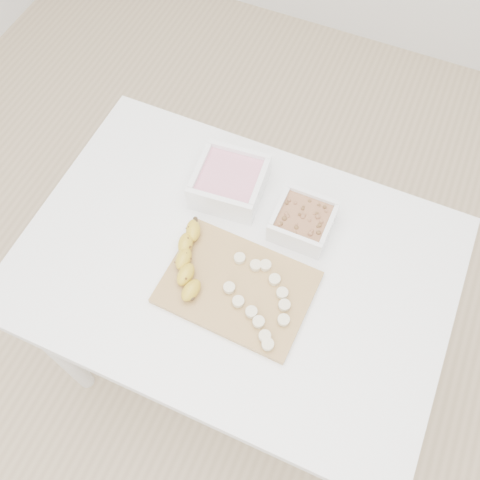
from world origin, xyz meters
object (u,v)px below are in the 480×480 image
at_px(table, 235,280).
at_px(bowl_yogurt, 230,182).
at_px(bowl_granola, 303,221).
at_px(cutting_board, 237,287).
at_px(banana, 189,261).

relative_size(table, bowl_yogurt, 5.54).
bearing_deg(bowl_yogurt, bowl_granola, -7.98).
bearing_deg(cutting_board, bowl_granola, 69.63).
bearing_deg(banana, bowl_yogurt, 78.03).
bearing_deg(table, cutting_board, -60.83).
relative_size(bowl_yogurt, banana, 0.91).
bearing_deg(banana, bowl_granola, 32.81).
xyz_separation_m(bowl_granola, banana, (-0.20, -0.20, -0.00)).
xyz_separation_m(bowl_granola, cutting_board, (-0.08, -0.21, -0.02)).
height_order(bowl_yogurt, bowl_granola, bowl_yogurt).
distance_m(bowl_granola, cutting_board, 0.22).
bearing_deg(bowl_granola, bowl_yogurt, 172.02).
xyz_separation_m(bowl_yogurt, bowl_granola, (0.20, -0.03, -0.01)).
relative_size(table, bowl_granola, 7.45).
bearing_deg(bowl_yogurt, table, -62.51).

